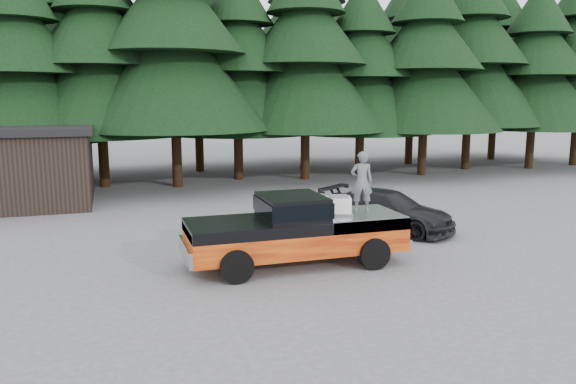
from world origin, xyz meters
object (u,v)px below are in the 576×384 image
object	(u,v)px
pickup_truck	(296,241)
air_compressor	(338,206)
parked_car	(387,210)
man_on_bed	(362,182)

from	to	relation	value
pickup_truck	air_compressor	world-z (taller)	air_compressor
air_compressor	parked_car	bearing A→B (deg)	60.29
air_compressor	man_on_bed	distance (m)	0.97
pickup_truck	parked_car	distance (m)	5.13
man_on_bed	parked_car	bearing A→B (deg)	-114.41
parked_car	man_on_bed	bearing A→B (deg)	-163.98
man_on_bed	parked_car	distance (m)	3.91
air_compressor	man_on_bed	world-z (taller)	man_on_bed
man_on_bed	air_compressor	bearing A→B (deg)	24.78
pickup_truck	air_compressor	bearing A→B (deg)	-2.03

